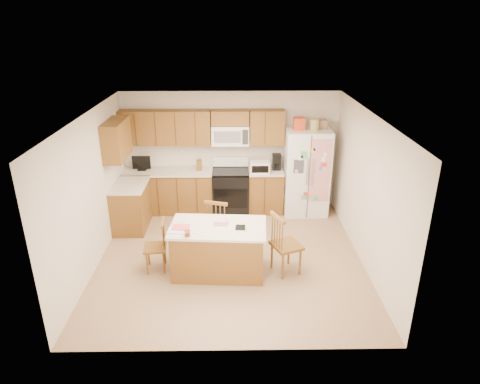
{
  "coord_description": "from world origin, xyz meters",
  "views": [
    {
      "loc": [
        0.07,
        -6.47,
        3.92
      ],
      "look_at": [
        0.17,
        0.35,
        1.09
      ],
      "focal_mm": 32.0,
      "sensor_mm": 36.0,
      "label": 1
    }
  ],
  "objects_px": {
    "windsor_chair_left": "(156,247)",
    "windsor_chair_back": "(219,226)",
    "stove": "(231,190)",
    "windsor_chair_right": "(285,245)",
    "refrigerator": "(306,171)",
    "island": "(218,249)"
  },
  "relations": [
    {
      "from": "stove",
      "to": "windsor_chair_back",
      "type": "xyz_separation_m",
      "value": [
        -0.2,
        -1.68,
        0.0
      ]
    },
    {
      "from": "windsor_chair_left",
      "to": "windsor_chair_right",
      "type": "xyz_separation_m",
      "value": [
        2.09,
        -0.11,
        0.08
      ]
    },
    {
      "from": "stove",
      "to": "windsor_chair_left",
      "type": "xyz_separation_m",
      "value": [
        -1.2,
        -2.29,
        -0.06
      ]
    },
    {
      "from": "stove",
      "to": "windsor_chair_back",
      "type": "height_order",
      "value": "stove"
    },
    {
      "from": "stove",
      "to": "windsor_chair_left",
      "type": "height_order",
      "value": "stove"
    },
    {
      "from": "windsor_chair_back",
      "to": "windsor_chair_right",
      "type": "height_order",
      "value": "windsor_chair_right"
    },
    {
      "from": "windsor_chair_left",
      "to": "island",
      "type": "bearing_deg",
      "value": -5.22
    },
    {
      "from": "refrigerator",
      "to": "windsor_chair_back",
      "type": "xyz_separation_m",
      "value": [
        -1.77,
        -1.61,
        -0.45
      ]
    },
    {
      "from": "refrigerator",
      "to": "windsor_chair_right",
      "type": "relative_size",
      "value": 1.95
    },
    {
      "from": "windsor_chair_back",
      "to": "stove",
      "type": "bearing_deg",
      "value": 83.16
    },
    {
      "from": "stove",
      "to": "windsor_chair_back",
      "type": "relative_size",
      "value": 1.12
    },
    {
      "from": "windsor_chair_left",
      "to": "windsor_chair_back",
      "type": "height_order",
      "value": "windsor_chair_back"
    },
    {
      "from": "stove",
      "to": "refrigerator",
      "type": "xyz_separation_m",
      "value": [
        1.57,
        -0.06,
        0.45
      ]
    },
    {
      "from": "stove",
      "to": "refrigerator",
      "type": "distance_m",
      "value": 1.63
    },
    {
      "from": "windsor_chair_back",
      "to": "refrigerator",
      "type": "bearing_deg",
      "value": 42.31
    },
    {
      "from": "windsor_chair_right",
      "to": "refrigerator",
      "type": "bearing_deg",
      "value": 73.66
    },
    {
      "from": "refrigerator",
      "to": "windsor_chair_back",
      "type": "distance_m",
      "value": 2.44
    },
    {
      "from": "refrigerator",
      "to": "windsor_chair_back",
      "type": "relative_size",
      "value": 2.03
    },
    {
      "from": "windsor_chair_left",
      "to": "windsor_chair_right",
      "type": "bearing_deg",
      "value": -3.11
    },
    {
      "from": "windsor_chair_left",
      "to": "windsor_chair_back",
      "type": "distance_m",
      "value": 1.18
    },
    {
      "from": "refrigerator",
      "to": "windsor_chair_right",
      "type": "distance_m",
      "value": 2.47
    },
    {
      "from": "windsor_chair_left",
      "to": "windsor_chair_back",
      "type": "xyz_separation_m",
      "value": [
        1.0,
        0.61,
        0.06
      ]
    }
  ]
}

